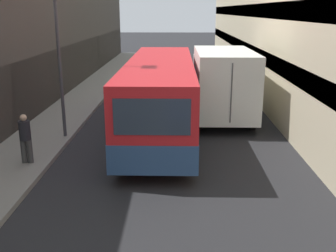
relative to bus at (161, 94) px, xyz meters
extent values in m
plane|color=#232326|center=(0.46, -0.95, -1.53)|extent=(150.00, 150.00, 0.00)
cube|color=gray|center=(-4.48, -0.95, -1.45)|extent=(2.32, 60.00, 0.16)
cube|color=beige|center=(6.04, -0.95, 3.47)|extent=(2.40, 60.00, 10.01)
cube|color=#333D47|center=(5.38, -0.95, 0.97)|extent=(1.08, 60.00, 0.70)
cube|color=#333D47|center=(5.38, -0.95, 3.17)|extent=(1.08, 60.00, 0.70)
cube|color=red|center=(0.00, 0.00, 0.11)|extent=(2.46, 11.12, 2.44)
cube|color=#2D4C7A|center=(0.00, 0.00, -0.68)|extent=(2.48, 11.14, 0.85)
cube|color=#2D3847|center=(0.00, 0.00, 0.48)|extent=(2.50, 10.23, 0.78)
cube|color=#2D3847|center=(0.00, -5.57, 0.54)|extent=(2.02, 0.04, 0.97)
cylinder|color=black|center=(-1.08, 3.45, -1.03)|extent=(0.24, 1.00, 1.00)
cylinder|color=black|center=(1.08, 3.45, -1.03)|extent=(0.24, 1.00, 1.00)
cylinder|color=black|center=(-1.08, -3.44, -1.03)|extent=(0.24, 1.00, 1.00)
cylinder|color=black|center=(1.08, -3.44, -1.03)|extent=(0.24, 1.00, 1.00)
cube|color=silver|center=(2.68, 5.14, -0.10)|extent=(2.30, 1.97, 2.05)
cube|color=silver|center=(2.68, 1.63, 0.21)|extent=(2.40, 5.06, 2.66)
cube|color=#4C4C4C|center=(2.68, -0.90, 0.21)|extent=(0.05, 0.02, 2.26)
cylinder|color=black|center=(1.60, 5.14, -1.05)|extent=(0.22, 0.96, 0.96)
cylinder|color=black|center=(3.76, 5.14, -1.05)|extent=(0.22, 0.96, 0.96)
cylinder|color=black|center=(1.60, 0.24, -1.05)|extent=(0.22, 0.96, 0.96)
cylinder|color=black|center=(3.76, 0.24, -1.05)|extent=(0.22, 0.96, 0.96)
cylinder|color=#383838|center=(-4.09, -4.02, -1.00)|extent=(0.17, 0.17, 0.75)
cylinder|color=#383838|center=(-3.90, -4.02, -1.00)|extent=(0.17, 0.17, 0.75)
cylinder|color=black|center=(-3.99, -4.02, -0.32)|extent=(0.34, 0.34, 0.60)
sphere|color=tan|center=(-3.99, -4.02, 0.08)|extent=(0.20, 0.20, 0.20)
cylinder|color=#38383D|center=(-3.57, -1.29, 2.14)|extent=(0.12, 0.12, 7.03)
camera|label=1|loc=(0.64, -15.34, 3.19)|focal=42.00mm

